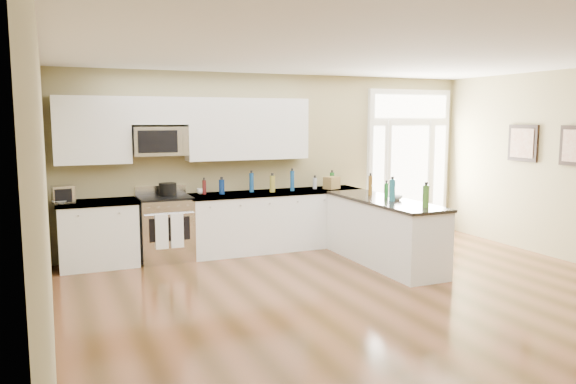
{
  "coord_description": "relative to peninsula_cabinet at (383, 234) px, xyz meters",
  "views": [
    {
      "loc": [
        -3.48,
        -4.51,
        2.09
      ],
      "look_at": [
        -0.67,
        2.0,
        1.16
      ],
      "focal_mm": 35.0,
      "sensor_mm": 36.0,
      "label": 1
    }
  ],
  "objects": [
    {
      "name": "wall_art_near",
      "position": [
        2.54,
        -0.04,
        1.27
      ],
      "size": [
        0.05,
        0.58,
        0.58
      ],
      "color": "black",
      "rests_on": "room_shell"
    },
    {
      "name": "ground",
      "position": [
        -0.93,
        -2.24,
        -0.43
      ],
      "size": [
        8.0,
        8.0,
        0.0
      ],
      "primitive_type": "plane",
      "color": "#452C13"
    },
    {
      "name": "counter_bottles",
      "position": [
        -0.66,
        0.78,
        0.64
      ],
      "size": [
        2.4,
        2.47,
        0.32
      ],
      "color": "#19591E",
      "rests_on": "back_cabinet_right"
    },
    {
      "name": "upper_cabinet_left",
      "position": [
        -3.81,
        1.59,
        1.49
      ],
      "size": [
        1.04,
        0.33,
        0.95
      ],
      "primitive_type": "cube",
      "color": "white",
      "rests_on": "room_shell"
    },
    {
      "name": "upper_cabinet_short",
      "position": [
        -2.88,
        1.59,
        1.77
      ],
      "size": [
        0.82,
        0.33,
        0.4
      ],
      "primitive_type": "cube",
      "color": "white",
      "rests_on": "room_shell"
    },
    {
      "name": "back_cabinet_right",
      "position": [
        -1.08,
        1.45,
        0.0
      ],
      "size": [
        2.85,
        0.66,
        0.94
      ],
      "color": "white",
      "rests_on": "ground"
    },
    {
      "name": "cup_counter",
      "position": [
        -2.28,
        1.58,
        0.55
      ],
      "size": [
        0.13,
        0.13,
        0.09
      ],
      "primitive_type": "imported",
      "rotation": [
        0.0,
        0.0,
        -0.13
      ],
      "color": "white",
      "rests_on": "back_cabinet_right"
    },
    {
      "name": "bowl_left",
      "position": [
        -4.28,
        1.36,
        0.53
      ],
      "size": [
        0.22,
        0.22,
        0.05
      ],
      "primitive_type": "imported",
      "rotation": [
        0.0,
        0.0,
        -0.1
      ],
      "color": "white",
      "rests_on": "back_cabinet_left"
    },
    {
      "name": "microwave",
      "position": [
        -2.88,
        1.56,
        1.33
      ],
      "size": [
        0.78,
        0.41,
        0.42
      ],
      "color": "silver",
      "rests_on": "room_shell"
    },
    {
      "name": "back_cabinet_left",
      "position": [
        -3.8,
        1.45,
        0.0
      ],
      "size": [
        1.1,
        0.66,
        0.94
      ],
      "color": "white",
      "rests_on": "ground"
    },
    {
      "name": "toaster_oven",
      "position": [
        -4.23,
        1.41,
        0.63
      ],
      "size": [
        0.31,
        0.26,
        0.24
      ],
      "primitive_type": "cube",
      "rotation": [
        0.0,
        0.0,
        0.13
      ],
      "color": "silver",
      "rests_on": "back_cabinet_left"
    },
    {
      "name": "bowl_peninsula",
      "position": [
        0.11,
        -0.12,
        0.54
      ],
      "size": [
        0.22,
        0.22,
        0.06
      ],
      "primitive_type": "imported",
      "rotation": [
        0.0,
        0.0,
        -0.13
      ],
      "color": "white",
      "rests_on": "peninsula_cabinet"
    },
    {
      "name": "entry_door",
      "position": [
        1.62,
        1.71,
        0.87
      ],
      "size": [
        1.7,
        0.1,
        2.6
      ],
      "color": "white",
      "rests_on": "ground"
    },
    {
      "name": "room_shell",
      "position": [
        -0.93,
        -2.24,
        1.27
      ],
      "size": [
        8.0,
        8.0,
        8.0
      ],
      "color": "tan",
      "rests_on": "ground"
    },
    {
      "name": "upper_cabinet_right",
      "position": [
        -1.5,
        1.59,
        1.49
      ],
      "size": [
        1.94,
        0.33,
        0.95
      ],
      "primitive_type": "cube",
      "color": "white",
      "rests_on": "room_shell"
    },
    {
      "name": "stockpot",
      "position": [
        -2.78,
        1.54,
        0.62
      ],
      "size": [
        0.29,
        0.29,
        0.2
      ],
      "primitive_type": "cylinder",
      "rotation": [
        0.0,
        0.0,
        -0.1
      ],
      "color": "black",
      "rests_on": "kitchen_range"
    },
    {
      "name": "kitchen_range",
      "position": [
        -2.85,
        1.45,
        0.05
      ],
      "size": [
        0.76,
        0.68,
        1.08
      ],
      "color": "silver",
      "rests_on": "ground"
    },
    {
      "name": "cardboard_box",
      "position": [
        -0.12,
        1.37,
        0.6
      ],
      "size": [
        0.29,
        0.26,
        0.2
      ],
      "primitive_type": "cube",
      "rotation": [
        0.0,
        0.0,
        0.41
      ],
      "color": "brown",
      "rests_on": "back_cabinet_right"
    },
    {
      "name": "peninsula_cabinet",
      "position": [
        0.0,
        0.0,
        0.0
      ],
      "size": [
        0.69,
        2.32,
        0.94
      ],
      "color": "white",
      "rests_on": "ground"
    }
  ]
}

